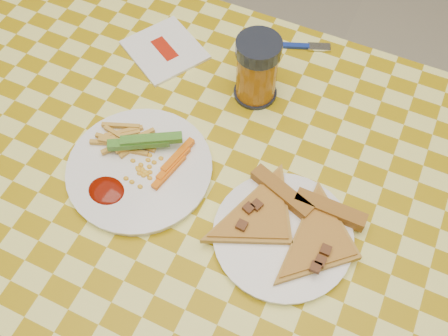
{
  "coord_description": "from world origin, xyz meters",
  "views": [
    {
      "loc": [
        0.18,
        -0.33,
        1.48
      ],
      "look_at": [
        0.01,
        0.05,
        0.78
      ],
      "focal_mm": 40.0,
      "sensor_mm": 36.0,
      "label": 1
    }
  ],
  "objects_px": {
    "plate_right": "(283,236)",
    "table": "(208,218)",
    "plate_left": "(140,169)",
    "drink_glass": "(257,70)"
  },
  "relations": [
    {
      "from": "plate_right",
      "to": "table",
      "type": "bearing_deg",
      "value": 174.98
    },
    {
      "from": "plate_left",
      "to": "plate_right",
      "type": "height_order",
      "value": "same"
    },
    {
      "from": "table",
      "to": "drink_glass",
      "type": "relative_size",
      "value": 9.86
    },
    {
      "from": "table",
      "to": "plate_left",
      "type": "height_order",
      "value": "plate_left"
    },
    {
      "from": "plate_left",
      "to": "drink_glass",
      "type": "relative_size",
      "value": 1.84
    },
    {
      "from": "plate_right",
      "to": "plate_left",
      "type": "bearing_deg",
      "value": 177.35
    },
    {
      "from": "table",
      "to": "plate_right",
      "type": "xyz_separation_m",
      "value": [
        0.14,
        -0.01,
        0.08
      ]
    },
    {
      "from": "drink_glass",
      "to": "plate_right",
      "type": "bearing_deg",
      "value": -58.7
    },
    {
      "from": "table",
      "to": "plate_left",
      "type": "distance_m",
      "value": 0.15
    },
    {
      "from": "table",
      "to": "plate_left",
      "type": "xyz_separation_m",
      "value": [
        -0.12,
        -0.0,
        0.08
      ]
    }
  ]
}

